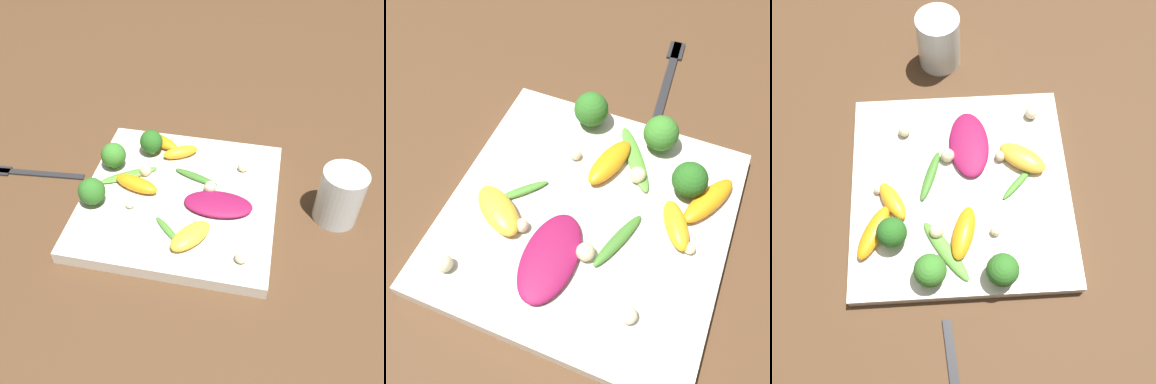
{
  "view_description": "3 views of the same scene",
  "coord_description": "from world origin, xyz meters",
  "views": [
    {
      "loc": [
        0.47,
        0.12,
        0.5
      ],
      "look_at": [
        0.0,
        0.02,
        0.03
      ],
      "focal_mm": 42.0,
      "sensor_mm": 36.0,
      "label": 1
    },
    {
      "loc": [
        -0.08,
        0.22,
        0.43
      ],
      "look_at": [
        0.01,
        -0.01,
        0.04
      ],
      "focal_mm": 42.0,
      "sensor_mm": 36.0,
      "label": 2
    },
    {
      "loc": [
        -0.01,
        -0.25,
        0.56
      ],
      "look_at": [
        0.0,
        -0.01,
        0.03
      ],
      "focal_mm": 42.0,
      "sensor_mm": 36.0,
      "label": 3
    }
  ],
  "objects": [
    {
      "name": "ground_plane",
      "position": [
        0.0,
        0.0,
        0.0
      ],
      "size": [
        2.4,
        2.4,
        0.0
      ],
      "primitive_type": "plane",
      "color": "#4C331E"
    },
    {
      "name": "plate",
      "position": [
        0.0,
        0.0,
        0.01
      ],
      "size": [
        0.29,
        0.29,
        0.02
      ],
      "color": "silver",
      "rests_on": "ground_plane"
    },
    {
      "name": "drinking_glass",
      "position": [
        -0.02,
        0.23,
        0.04
      ],
      "size": [
        0.06,
        0.06,
        0.09
      ],
      "color": "silver",
      "rests_on": "ground_plane"
    },
    {
      "name": "fork",
      "position": [
        -0.02,
        -0.27,
        0.0
      ],
      "size": [
        0.03,
        0.16,
        0.01
      ],
      "color": "#262628",
      "rests_on": "ground_plane"
    },
    {
      "name": "radicchio_leaf_0",
      "position": [
        0.02,
        0.06,
        0.03
      ],
      "size": [
        0.06,
        0.1,
        0.01
      ],
      "color": "maroon",
      "rests_on": "plate"
    },
    {
      "name": "orange_segment_0",
      "position": [
        -0.09,
        -0.02,
        0.03
      ],
      "size": [
        0.05,
        0.06,
        0.02
      ],
      "color": "orange",
      "rests_on": "plate"
    },
    {
      "name": "orange_segment_1",
      "position": [
        -0.11,
        -0.06,
        0.03
      ],
      "size": [
        0.05,
        0.08,
        0.02
      ],
      "color": "orange",
      "rests_on": "plate"
    },
    {
      "name": "orange_segment_2",
      "position": [
        0.09,
        0.03,
        0.03
      ],
      "size": [
        0.07,
        0.07,
        0.02
      ],
      "color": "#FCAD33",
      "rests_on": "plate"
    },
    {
      "name": "orange_segment_3",
      "position": [
        -0.0,
        -0.07,
        0.03
      ],
      "size": [
        0.05,
        0.08,
        0.02
      ],
      "color": "orange",
      "rests_on": "plate"
    },
    {
      "name": "broccoli_floret_0",
      "position": [
        0.04,
        -0.12,
        0.04
      ],
      "size": [
        0.04,
        0.04,
        0.04
      ],
      "color": "#7A9E51",
      "rests_on": "plate"
    },
    {
      "name": "broccoli_floret_1",
      "position": [
        -0.04,
        -0.12,
        0.04
      ],
      "size": [
        0.04,
        0.04,
        0.04
      ],
      "color": "#7A9E51",
      "rests_on": "plate"
    },
    {
      "name": "broccoli_floret_2",
      "position": [
        -0.09,
        -0.07,
        0.04
      ],
      "size": [
        0.04,
        0.04,
        0.04
      ],
      "color": "#7A9E51",
      "rests_on": "plate"
    },
    {
      "name": "arugula_sprig_0",
      "position": [
        0.08,
        0.0,
        0.02
      ],
      "size": [
        0.05,
        0.05,
        0.01
      ],
      "color": "#47842D",
      "rests_on": "plate"
    },
    {
      "name": "arugula_sprig_1",
      "position": [
        -0.02,
        -0.09,
        0.02
      ],
      "size": [
        0.07,
        0.09,
        0.01
      ],
      "color": "#518E33",
      "rests_on": "plate"
    },
    {
      "name": "arugula_sprig_2",
      "position": [
        -0.04,
        0.02,
        0.02
      ],
      "size": [
        0.04,
        0.08,
        0.01
      ],
      "color": "#3D7528",
      "rests_on": "plate"
    },
    {
      "name": "macadamia_nut_0",
      "position": [
        0.11,
        0.11,
        0.03
      ],
      "size": [
        0.02,
        0.02,
        0.02
      ],
      "color": "beige",
      "rests_on": "plate"
    },
    {
      "name": "macadamia_nut_1",
      "position": [
        -0.11,
        -0.0,
        0.03
      ],
      "size": [
        0.01,
        0.01,
        0.01
      ],
      "color": "beige",
      "rests_on": "plate"
    },
    {
      "name": "macadamia_nut_2",
      "position": [
        -0.07,
        0.09,
        0.03
      ],
      "size": [
        0.02,
        0.02,
        0.02
      ],
      "color": "beige",
      "rests_on": "plate"
    },
    {
      "name": "macadamia_nut_3",
      "position": [
        -0.03,
        -0.06,
        0.03
      ],
      "size": [
        0.02,
        0.02,
        0.02
      ],
      "color": "beige",
      "rests_on": "plate"
    },
    {
      "name": "macadamia_nut_4",
      "position": [
        -0.02,
        0.04,
        0.03
      ],
      "size": [
        0.02,
        0.02,
        0.02
      ],
      "color": "beige",
      "rests_on": "plate"
    },
    {
      "name": "macadamia_nut_5",
      "position": [
        0.06,
        0.04,
        0.03
      ],
      "size": [
        0.01,
        0.01,
        0.01
      ],
      "color": "beige",
      "rests_on": "plate"
    },
    {
      "name": "macadamia_nut_6",
      "position": [
        0.04,
        -0.07,
        0.03
      ],
      "size": [
        0.01,
        0.01,
        0.01
      ],
      "color": "beige",
      "rests_on": "plate"
    }
  ]
}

